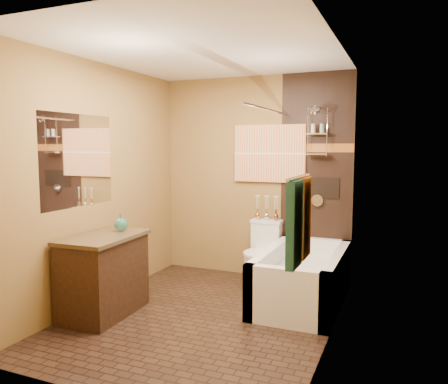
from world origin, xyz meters
The scene contains 23 objects.
floor centered at (0.00, 0.00, 0.00)m, with size 3.00×3.00×0.00m, color black.
wall_left centered at (-1.20, 0.00, 1.25)m, with size 0.02×3.00×2.50m, color olive.
wall_right centered at (1.20, 0.00, 1.25)m, with size 0.02×3.00×2.50m, color olive.
wall_back centered at (0.00, 1.50, 1.25)m, with size 2.40×0.02×2.50m, color olive.
wall_front centered at (0.00, -1.50, 1.25)m, with size 2.40×0.02×2.50m, color olive.
ceiling centered at (0.00, 0.00, 2.50)m, with size 3.00×3.00×0.00m, color silver.
alcove_tile_back centered at (0.78, 1.49, 1.25)m, with size 0.85×0.01×2.50m, color black.
alcove_tile_right centered at (1.19, 0.75, 1.25)m, with size 0.01×1.50×2.50m, color black.
mosaic_band_back centered at (0.78, 1.48, 1.62)m, with size 0.85×0.01×0.10m, color #934F1A.
mosaic_band_right centered at (1.18, 0.75, 1.62)m, with size 0.01×1.50×0.10m, color #934F1A.
alcove_niche centered at (0.80, 1.48, 1.15)m, with size 0.50×0.01×0.25m, color black.
shower_fixtures centered at (0.80, 1.38, 1.67)m, with size 0.24×0.33×1.16m.
curtain_rod centered at (0.40, 0.75, 2.02)m, with size 0.03×0.03×1.55m, color silver.
towel_bar centered at (1.15, -1.05, 1.45)m, with size 0.02×0.02×0.55m, color silver.
towel_teal centered at (1.16, -1.18, 1.18)m, with size 0.05×0.22×0.52m, color #1B515C.
towel_rust centered at (1.16, -0.92, 1.18)m, with size 0.05×0.22×0.52m, color brown.
sunset_painting centered at (0.20, 1.48, 1.55)m, with size 0.90×0.04×0.70m, color orange.
vanity_mirror centered at (-1.19, -0.32, 1.50)m, with size 0.01×1.00×0.90m, color white.
bathtub centered at (0.80, 0.75, 0.22)m, with size 0.80×1.50×0.55m.
toilet centered at (0.20, 1.22, 0.37)m, with size 0.38×0.55×0.74m.
vanity centered at (-0.92, -0.32, 0.39)m, with size 0.58×0.91×0.78m.
teal_bottle centered at (-0.87, -0.09, 0.87)m, with size 0.14×0.14×0.22m, color #287A69, non-canonical shape.
bud_vases centered at (0.20, 1.39, 0.90)m, with size 0.29×0.06×0.29m.
Camera 1 is at (1.76, -3.69, 1.64)m, focal length 35.00 mm.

